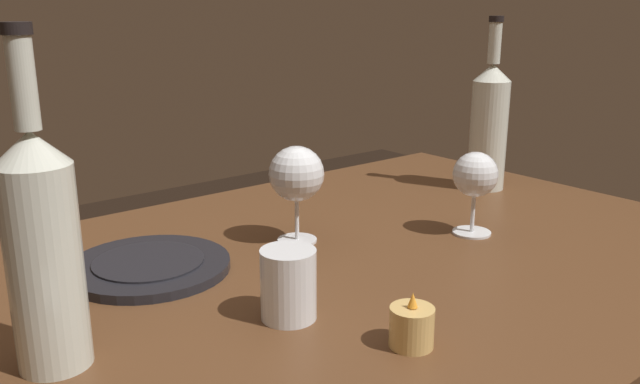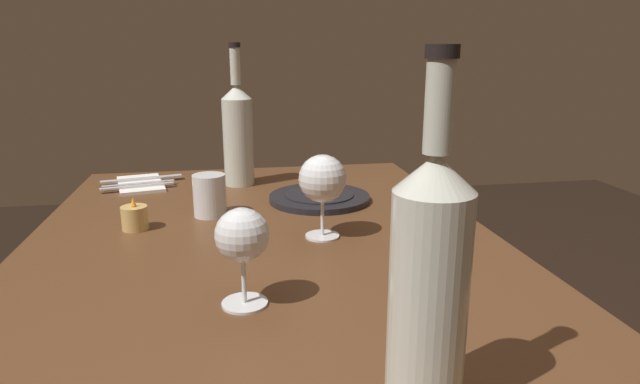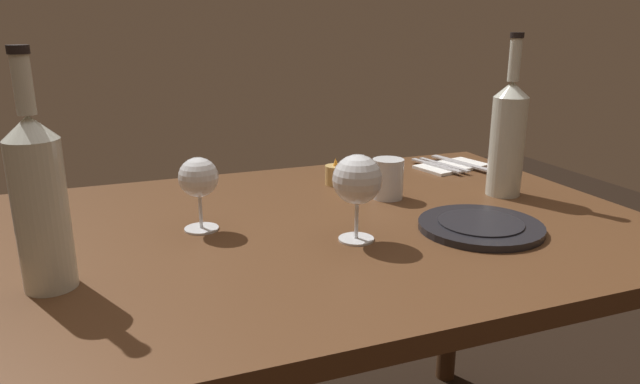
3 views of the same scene
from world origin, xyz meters
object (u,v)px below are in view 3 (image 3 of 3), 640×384
at_px(wine_bottle_second, 508,136).
at_px(fork_inner, 444,165).
at_px(wine_glass_right, 199,179).
at_px(wine_glass_left, 357,181).
at_px(wine_bottle, 40,200).
at_px(table_knife, 461,163).
at_px(fork_outer, 436,165).
at_px(water_tumbler, 388,181).
at_px(dinner_plate, 480,226).
at_px(folded_napkin, 451,166).
at_px(votive_candle, 335,176).

bearing_deg(wine_bottle_second, fork_inner, 88.56).
bearing_deg(wine_glass_right, wine_glass_left, -31.63).
distance_m(wine_glass_left, wine_bottle, 0.52).
xyz_separation_m(wine_glass_left, wine_bottle_second, (0.44, 0.15, 0.03)).
bearing_deg(table_knife, fork_outer, 180.00).
distance_m(wine_bottle, water_tumbler, 0.73).
bearing_deg(fork_inner, wine_glass_left, -137.82).
bearing_deg(dinner_plate, folded_napkin, 63.04).
bearing_deg(folded_napkin, wine_bottle, -157.08).
distance_m(wine_bottle, table_knife, 1.11).
height_order(fork_outer, table_knife, same).
relative_size(wine_glass_left, wine_bottle_second, 0.44).
xyz_separation_m(wine_bottle_second, dinner_plate, (-0.19, -0.18, -0.13)).
xyz_separation_m(wine_bottle, water_tumbler, (0.69, 0.23, -0.10)).
xyz_separation_m(votive_candle, fork_inner, (0.34, 0.04, -0.01)).
bearing_deg(table_knife, wine_bottle, -157.69).
xyz_separation_m(wine_glass_left, wine_bottle, (-0.51, -0.01, 0.03)).
distance_m(wine_glass_right, wine_bottle, 0.31).
distance_m(dinner_plate, table_knife, 0.51).
distance_m(water_tumbler, fork_inner, 0.33).
distance_m(wine_bottle_second, fork_outer, 0.29).
bearing_deg(folded_napkin, table_knife, 0.00).
distance_m(wine_bottle, wine_bottle_second, 0.97).
bearing_deg(table_knife, fork_inner, 180.00).
relative_size(wine_bottle, fork_outer, 2.01).
bearing_deg(folded_napkin, fork_outer, 180.00).
bearing_deg(fork_inner, wine_bottle_second, -91.44).
distance_m(wine_glass_right, wine_bottle_second, 0.70).
bearing_deg(votive_candle, water_tumbler, -65.28).
distance_m(wine_glass_right, table_knife, 0.80).
xyz_separation_m(fork_inner, fork_outer, (-0.02, 0.00, 0.00)).
relative_size(wine_bottle, table_knife, 1.71).
bearing_deg(fork_outer, wine_glass_right, -160.04).
xyz_separation_m(wine_glass_right, water_tumbler, (0.43, 0.06, -0.06)).
height_order(wine_bottle_second, votive_candle, wine_bottle_second).
distance_m(wine_bottle, folded_napkin, 1.08).
relative_size(dinner_plate, folded_napkin, 1.14).
height_order(wine_glass_right, table_knife, wine_glass_right).
height_order(water_tumbler, fork_outer, water_tumbler).
bearing_deg(dinner_plate, wine_bottle_second, 43.30).
height_order(votive_candle, fork_inner, votive_candle).
bearing_deg(fork_outer, votive_candle, -172.30).
xyz_separation_m(wine_glass_left, dinner_plate, (0.25, -0.04, -0.11)).
xyz_separation_m(dinner_plate, fork_inner, (0.20, 0.44, 0.00)).
distance_m(wine_bottle, dinner_plate, 0.77).
relative_size(wine_glass_right, wine_bottle, 0.40).
xyz_separation_m(wine_glass_right, fork_outer, (0.68, 0.25, -0.09)).
xyz_separation_m(wine_bottle, table_knife, (1.02, 0.42, -0.13)).
bearing_deg(wine_glass_right, fork_outer, 19.96).
xyz_separation_m(wine_glass_right, table_knife, (0.76, 0.25, -0.09)).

